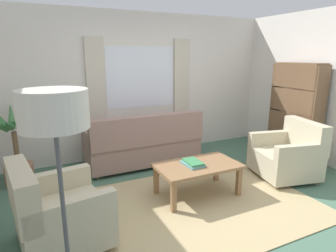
{
  "coord_description": "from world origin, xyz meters",
  "views": [
    {
      "loc": [
        -1.83,
        -2.76,
        1.85
      ],
      "look_at": [
        -0.17,
        0.7,
        0.89
      ],
      "focal_mm": 30.39,
      "sensor_mm": 36.0,
      "label": 1
    }
  ],
  "objects": [
    {
      "name": "wall_back",
      "position": [
        0.0,
        2.26,
        1.3
      ],
      "size": [
        5.32,
        0.12,
        2.6
      ],
      "primitive_type": "cube",
      "color": "silver",
      "rests_on": "ground_plane"
    },
    {
      "name": "couch",
      "position": [
        -0.2,
        1.59,
        0.37
      ],
      "size": [
        1.9,
        0.82,
        0.92
      ],
      "rotation": [
        0.0,
        0.0,
        3.14
      ],
      "color": "gray",
      "rests_on": "ground_plane"
    },
    {
      "name": "area_rug",
      "position": [
        0.0,
        0.0,
        0.01
      ],
      "size": [
        2.73,
        2.09,
        0.01
      ],
      "primitive_type": "cube",
      "color": "tan",
      "rests_on": "ground_plane"
    },
    {
      "name": "standing_lamp",
      "position": [
        -1.73,
        -0.95,
        1.43
      ],
      "size": [
        0.42,
        0.42,
        1.65
      ],
      "color": "#4C4C51",
      "rests_on": "ground_plane"
    },
    {
      "name": "potted_plant",
      "position": [
        -2.12,
        1.66,
        0.61
      ],
      "size": [
        1.31,
        1.09,
        1.29
      ],
      "color": "#9E6B4C",
      "rests_on": "ground_plane"
    },
    {
      "name": "armchair_left",
      "position": [
        -1.74,
        -0.06,
        0.35
      ],
      "size": [
        0.94,
        0.95,
        0.88
      ],
      "rotation": [
        0.0,
        0.0,
        1.72
      ],
      "color": "#BCB293",
      "rests_on": "ground_plane"
    },
    {
      "name": "bookshelf",
      "position": [
        2.35,
        0.72,
        0.78
      ],
      "size": [
        0.3,
        0.94,
        1.72
      ],
      "rotation": [
        0.0,
        0.0,
        1.57
      ],
      "color": "brown",
      "rests_on": "ground_plane"
    },
    {
      "name": "ground_plane",
      "position": [
        0.0,
        0.0,
        0.0
      ],
      "size": [
        6.24,
        6.24,
        0.0
      ],
      "primitive_type": "plane",
      "color": "#476B56"
    },
    {
      "name": "window_with_curtains",
      "position": [
        0.0,
        2.18,
        1.45
      ],
      "size": [
        1.98,
        0.07,
        1.4
      ],
      "color": "white"
    },
    {
      "name": "book_stack_on_table",
      "position": [
        -0.02,
        0.26,
        0.47
      ],
      "size": [
        0.23,
        0.32,
        0.05
      ],
      "color": "#5B8E93",
      "rests_on": "coffee_table"
    },
    {
      "name": "armchair_right",
      "position": [
        1.62,
        0.15,
        0.35
      ],
      "size": [
        0.98,
        1.0,
        0.88
      ],
      "rotation": [
        0.0,
        0.0,
        -1.79
      ],
      "color": "#BCB293",
      "rests_on": "ground_plane"
    },
    {
      "name": "coffee_table",
      "position": [
        0.05,
        0.24,
        0.38
      ],
      "size": [
        1.1,
        0.64,
        0.44
      ],
      "color": "olive",
      "rests_on": "ground_plane"
    }
  ]
}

